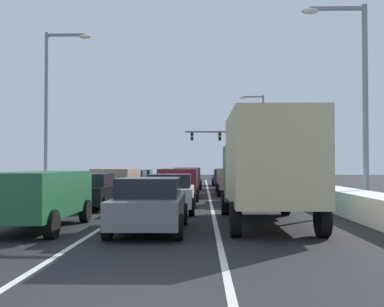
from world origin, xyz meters
The scene contains 24 objects.
ground_plane centered at (0.00, 20.16, 0.00)m, with size 131.01×131.01×0.00m, color black.
lane_stripe_between_right_lane_and_center_lane centered at (1.70, 25.20, 0.00)m, with size 0.14×55.43×0.01m, color silver.
lane_stripe_between_center_lane_and_left_lane centered at (-1.70, 25.20, 0.00)m, with size 0.14×55.43×0.01m, color silver.
snow_bank_right_shoulder centered at (7.00, 25.20, 0.44)m, with size 1.41×55.43×0.89m, color white.
snow_bank_left_shoulder centered at (-7.00, 25.20, 0.46)m, with size 1.34×55.43×0.93m, color white.
box_truck_right_lane_nearest centered at (3.27, 8.36, 1.90)m, with size 2.53×7.20×3.36m.
sedan_black_right_lane_second centered at (3.38, 16.46, 0.76)m, with size 2.00×4.50×1.51m.
suv_tan_right_lane_third centered at (3.23, 23.04, 1.02)m, with size 2.16×4.90×1.67m.
suv_silver_right_lane_fourth centered at (3.60, 29.46, 1.02)m, with size 2.16×4.90×1.67m.
sedan_navy_right_lane_fifth centered at (3.16, 36.34, 0.76)m, with size 2.00×4.50×1.51m.
sedan_gray_center_lane_nearest centered at (-0.19, 6.91, 0.76)m, with size 2.00×4.50×1.51m.
sedan_white_center_lane_second centered at (0.00, 12.55, 0.76)m, with size 2.00×4.50×1.51m.
suv_maroon_center_lane_third centered at (0.02, 18.99, 1.02)m, with size 2.16×4.90×1.67m.
sedan_red_center_lane_fourth centered at (-0.09, 24.76, 0.76)m, with size 2.00×4.50×1.51m.
suv_charcoal_center_lane_fifth centered at (0.14, 30.97, 1.02)m, with size 2.16×4.90×1.67m.
suv_green_left_lane_nearest centered at (-3.48, 7.21, 1.02)m, with size 2.16×4.90×1.67m.
sedan_black_left_lane_second centered at (-3.50, 13.60, 0.76)m, with size 2.00×4.50×1.51m.
suv_tan_left_lane_third centered at (-3.46, 19.51, 1.02)m, with size 2.16×4.90×1.67m.
sedan_silver_left_lane_fourth centered at (-3.45, 25.24, 0.76)m, with size 2.00×4.50×1.51m.
sedan_navy_left_lane_fifth centered at (-3.62, 30.78, 0.76)m, with size 2.00×4.50×1.51m.
traffic_light_gantry centered at (4.27, 50.38, 4.50)m, with size 7.54×0.47×6.20m.
street_lamp_right_near centered at (7.50, 12.60, 4.99)m, with size 2.66×0.36×8.37m.
street_lamp_right_mid centered at (7.38, 42.83, 5.46)m, with size 2.66×0.36×9.27m.
street_lamp_left_mid centered at (-7.30, 20.01, 5.57)m, with size 2.66×0.36×9.48m.
Camera 1 is at (1.30, -6.12, 1.86)m, focal length 43.31 mm.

